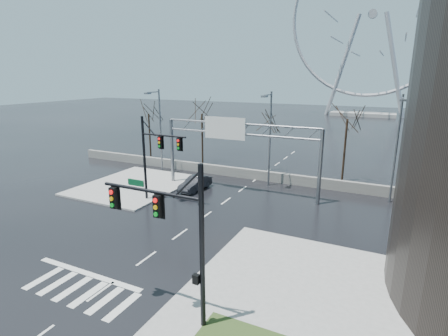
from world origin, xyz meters
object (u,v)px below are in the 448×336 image
Objects in this scene: ferris_wheel at (372,21)px; car at (195,183)px; signal_mast_near at (175,227)px; sign_gantry at (236,142)px; signal_mast_far at (154,152)px.

ferris_wheel reaches higher than car.
signal_mast_near is 20.43m from car.
signal_mast_far is at bearing -132.47° from sign_gantry.
ferris_wheel is (-0.14, 99.04, 21.26)m from signal_mast_near.
sign_gantry is (5.49, 6.00, 0.35)m from signal_mast_far.
car is at bearing 71.43° from signal_mast_far.
signal_mast_far is (-11.01, 13.00, -0.04)m from signal_mast_near.
signal_mast_near is 17.03m from signal_mast_far.
sign_gantry reaches higher than car.
sign_gantry is 0.32× the size of ferris_wheel.
ferris_wheel is at bearing 90.08° from signal_mast_near.
signal_mast_far is 89.30m from ferris_wheel.
signal_mast_near is 101.29m from ferris_wheel.
sign_gantry is 82.91m from ferris_wheel.
signal_mast_far is at bearing 130.26° from signal_mast_near.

